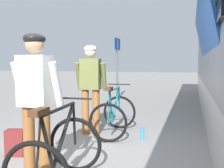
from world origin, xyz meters
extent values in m
plane|color=gray|center=(0.00, 0.00, 0.00)|extent=(80.00, 80.00, 0.00)
cube|color=#2356B2|center=(1.78, 2.28, 1.80)|extent=(0.42, 5.11, 1.67)
cylinder|color=#935B2D|center=(-0.37, -0.84, 0.45)|extent=(0.14, 0.14, 0.90)
cylinder|color=#935B2D|center=(-0.15, -0.85, 0.45)|extent=(0.14, 0.14, 0.90)
cube|color=white|center=(-0.26, -0.85, 1.20)|extent=(0.39, 0.25, 0.60)
cylinder|color=white|center=(-0.52, -0.80, 1.15)|extent=(0.10, 0.26, 0.56)
cylinder|color=white|center=(0.00, -0.82, 1.15)|extent=(0.10, 0.26, 0.56)
sphere|color=tan|center=(-0.26, -0.85, 1.63)|extent=(0.22, 0.22, 0.22)
ellipsoid|color=black|center=(-0.26, -0.85, 1.69)|extent=(0.26, 0.28, 0.14)
cylinder|color=#935B2D|center=(-0.51, 1.21, 0.45)|extent=(0.14, 0.14, 0.90)
cylinder|color=#935B2D|center=(-0.29, 1.23, 0.45)|extent=(0.14, 0.14, 0.90)
cube|color=olive|center=(-0.40, 1.22, 1.20)|extent=(0.40, 0.28, 0.60)
cylinder|color=olive|center=(-0.66, 1.23, 1.15)|extent=(0.12, 0.27, 0.56)
cylinder|color=olive|center=(-0.15, 1.29, 1.15)|extent=(0.12, 0.27, 0.56)
sphere|color=beige|center=(-0.40, 1.22, 1.63)|extent=(0.22, 0.22, 0.22)
ellipsoid|color=white|center=(-0.40, 1.22, 1.69)|extent=(0.28, 0.30, 0.14)
torus|color=black|center=(0.07, -0.48, 0.36)|extent=(0.71, 0.11, 0.71)
cylinder|color=black|center=(0.10, -0.84, 0.60)|extent=(0.10, 0.65, 0.63)
cylinder|color=black|center=(0.11, -0.96, 0.91)|extent=(0.11, 0.85, 0.04)
cylinder|color=black|center=(0.14, -1.26, 0.60)|extent=(0.06, 0.28, 0.62)
cylinder|color=black|center=(0.15, -1.44, 0.63)|extent=(0.04, 0.14, 0.56)
cylinder|color=black|center=(0.07, -0.51, 0.63)|extent=(0.04, 0.08, 0.55)
cylinder|color=black|center=(0.07, -0.53, 0.97)|extent=(0.48, 0.07, 0.02)
cube|color=#4C2D19|center=(0.15, -1.41, 0.96)|extent=(0.12, 0.25, 0.06)
torus|color=black|center=(0.02, 1.83, 0.36)|extent=(0.71, 0.10, 0.71)
torus|color=black|center=(0.09, 0.81, 0.36)|extent=(0.71, 0.10, 0.71)
cylinder|color=#197A7F|center=(0.04, 1.48, 0.60)|extent=(0.09, 0.65, 0.63)
cylinder|color=#197A7F|center=(0.05, 1.36, 0.91)|extent=(0.10, 0.85, 0.04)
cylinder|color=#197A7F|center=(0.07, 1.05, 0.60)|extent=(0.06, 0.28, 0.62)
cylinder|color=#197A7F|center=(0.08, 0.99, 0.33)|extent=(0.05, 0.36, 0.08)
cylinder|color=#197A7F|center=(0.09, 0.87, 0.63)|extent=(0.03, 0.14, 0.56)
cylinder|color=#197A7F|center=(0.02, 1.81, 0.63)|extent=(0.04, 0.08, 0.55)
cylinder|color=black|center=(0.02, 1.78, 0.97)|extent=(0.48, 0.06, 0.02)
cube|color=#4C2D19|center=(0.08, 0.90, 0.96)|extent=(0.12, 0.25, 0.06)
cube|color=maroon|center=(-1.05, -0.24, 0.20)|extent=(0.32, 0.25, 0.40)
cylinder|color=#338CCC|center=(0.65, 1.14, 0.12)|extent=(0.07, 0.07, 0.24)
cylinder|color=silver|center=(-1.22, -0.17, 0.11)|extent=(0.08, 0.08, 0.21)
cylinder|color=#595B60|center=(-1.23, 5.99, 1.20)|extent=(0.08, 0.08, 2.40)
cube|color=#193F99|center=(-1.23, 5.99, 2.15)|extent=(0.04, 0.70, 0.44)
camera|label=1|loc=(1.50, -3.45, 1.40)|focal=41.07mm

